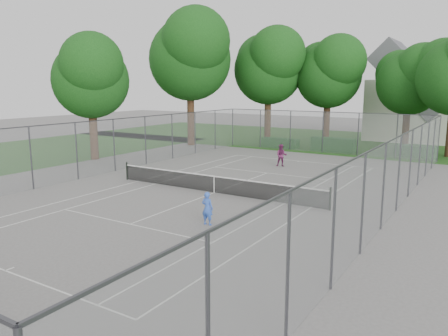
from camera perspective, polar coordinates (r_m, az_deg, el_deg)
The scene contains 16 objects.
ground at distance 23.53m, azimuth -1.29°, elevation -3.26°, with size 120.00×120.00×0.00m, color slate.
grass_far at distance 47.14m, azimuth 16.33°, elevation 3.34°, with size 60.00×20.00×0.00m, color #1D4814.
court_markings at distance 23.52m, azimuth -1.29°, elevation -3.24°, with size 11.03×23.83×0.01m.
tennis_net at distance 23.41m, azimuth -1.30°, elevation -2.04°, with size 12.87×0.10×1.10m.
perimeter_fence at distance 23.16m, azimuth -1.31°, elevation 1.09°, with size 18.08×34.08×3.52m.
tree_far_left at distance 44.71m, azimuth 5.92°, elevation 13.37°, with size 7.90×7.22×11.36m.
tree_far_midleft at distance 44.42m, azimuth 13.60°, elevation 12.35°, with size 7.28×6.65×10.47m.
tree_far_midright at distance 42.24m, azimuth 23.18°, elevation 10.79°, with size 6.46×5.89×9.28m.
tree_side_back at distance 42.38m, azimuth -4.43°, elevation 14.81°, with size 8.85×8.08×12.72m.
tree_side_front at distance 35.22m, azimuth -17.06°, elevation 11.68°, with size 6.65×6.07×9.55m.
hedge_left at distance 41.12m, azimuth 7.34°, elevation 3.28°, with size 3.46×1.04×0.86m, color #164519.
hedge_mid at distance 39.55m, azimuth 14.05°, elevation 2.99°, with size 3.78×1.08×1.19m, color #164519.
hedge_right at distance 38.48m, azimuth 23.68°, elevation 2.02°, with size 3.13×1.15×0.94m, color #164519.
house at distance 50.11m, azimuth 23.34°, elevation 8.14°, with size 8.38×6.49×10.43m.
girl_player at distance 18.06m, azimuth -2.19°, elevation -5.28°, with size 0.51×0.34×1.40m, color blue.
woman_player at distance 31.31m, azimuth 7.51°, elevation 1.64°, with size 0.77×0.60×1.59m, color #6B2351.
Camera 1 is at (12.53, -19.09, 5.66)m, focal length 35.00 mm.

